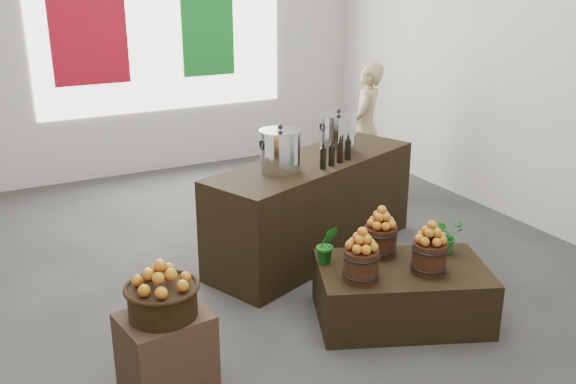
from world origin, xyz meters
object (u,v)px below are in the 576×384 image
crate (166,352)px  stock_pot_left (280,152)px  display_table (401,293)px  counter (313,207)px  stock_pot_center (338,134)px  wicker_basket (163,301)px  shopper (366,128)px

crate → stock_pot_left: size_ratio=1.54×
display_table → counter: 1.38m
counter → stock_pot_center: 0.72m
wicker_basket → shopper: (3.28, 2.64, 0.14)m
display_table → shopper: shopper is taller
wicker_basket → counter: (1.85, 1.37, -0.17)m
display_table → counter: size_ratio=0.57×
counter → shopper: (1.43, 1.27, 0.31)m
crate → counter: counter is taller
crate → wicker_basket: 0.36m
crate → stock_pot_center: size_ratio=1.54×
crate → stock_pot_center: stock_pot_center is taller
crate → wicker_basket: wicker_basket is taller
crate → wicker_basket: bearing=0.0°
display_table → shopper: (1.44, 2.63, 0.55)m
counter → stock_pot_center: (0.33, 0.13, 0.63)m
crate → display_table: (1.84, 0.01, -0.05)m
stock_pot_left → stock_pot_center: size_ratio=1.00×
counter → shopper: bearing=20.2°
stock_pot_center → shopper: bearing=46.0°
shopper → stock_pot_center: bearing=1.7°
wicker_basket → counter: size_ratio=0.19×
display_table → stock_pot_center: bearing=99.8°
counter → shopper: shopper is taller
crate → stock_pot_center: bearing=34.6°
wicker_basket → stock_pot_left: stock_pot_left is taller
crate → shopper: 4.24m
crate → stock_pot_left: bearing=40.2°
display_table → shopper: bearing=83.9°
wicker_basket → stock_pot_center: bearing=34.6°
wicker_basket → display_table: 1.88m
crate → display_table: bearing=0.2°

